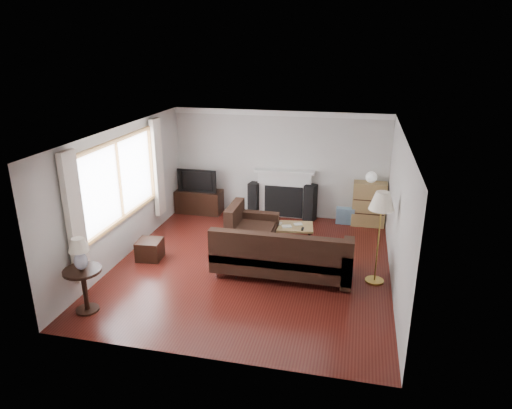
% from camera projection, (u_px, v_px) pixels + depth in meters
% --- Properties ---
extents(room, '(5.10, 5.60, 2.54)m').
position_uv_depth(room, '(252.00, 202.00, 8.13)').
color(room, '#4B1610').
rests_on(room, ground).
extents(window, '(0.12, 2.74, 1.54)m').
position_uv_depth(window, '(120.00, 180.00, 8.36)').
color(window, olive).
rests_on(window, room).
extents(curtain_near, '(0.10, 0.35, 2.10)m').
position_uv_depth(curtain_near, '(75.00, 217.00, 7.00)').
color(curtain_near, silver).
rests_on(curtain_near, room).
extents(curtain_far, '(0.10, 0.35, 2.10)m').
position_uv_depth(curtain_far, '(158.00, 168.00, 9.79)').
color(curtain_far, silver).
rests_on(curtain_far, room).
extents(fireplace, '(1.40, 0.26, 1.15)m').
position_uv_depth(fireplace, '(284.00, 194.00, 10.75)').
color(fireplace, white).
rests_on(fireplace, room).
extents(tv_stand, '(1.11, 0.50, 0.55)m').
position_uv_depth(tv_stand, '(199.00, 201.00, 11.12)').
color(tv_stand, black).
rests_on(tv_stand, ground).
extents(television, '(0.96, 0.13, 0.55)m').
position_uv_depth(television, '(198.00, 180.00, 10.94)').
color(television, black).
rests_on(television, tv_stand).
extents(speaker_left, '(0.27, 0.31, 0.82)m').
position_uv_depth(speaker_left, '(254.00, 199.00, 10.87)').
color(speaker_left, black).
rests_on(speaker_left, ground).
extents(speaker_right, '(0.31, 0.34, 0.86)m').
position_uv_depth(speaker_right, '(310.00, 203.00, 10.58)').
color(speaker_right, black).
rests_on(speaker_right, ground).
extents(bookshelf, '(0.73, 0.35, 1.01)m').
position_uv_depth(bookshelf, '(369.00, 204.00, 10.26)').
color(bookshelf, olive).
rests_on(bookshelf, ground).
extents(globe_lamp, '(0.25, 0.25, 0.25)m').
position_uv_depth(globe_lamp, '(371.00, 177.00, 10.05)').
color(globe_lamp, white).
rests_on(globe_lamp, bookshelf).
extents(sectional_sofa, '(2.66, 1.94, 0.86)m').
position_uv_depth(sectional_sofa, '(283.00, 252.00, 8.06)').
color(sectional_sofa, black).
rests_on(sectional_sofa, ground).
extents(coffee_table, '(1.11, 0.70, 0.41)m').
position_uv_depth(coffee_table, '(287.00, 234.00, 9.39)').
color(coffee_table, '#9E804B').
rests_on(coffee_table, ground).
extents(footstool, '(0.49, 0.49, 0.38)m').
position_uv_depth(footstool, '(150.00, 249.00, 8.74)').
color(footstool, black).
rests_on(footstool, ground).
extents(floor_lamp, '(0.45, 0.45, 1.64)m').
position_uv_depth(floor_lamp, '(379.00, 238.00, 7.68)').
color(floor_lamp, gold).
rests_on(floor_lamp, ground).
extents(side_table, '(0.57, 0.57, 0.71)m').
position_uv_depth(side_table, '(85.00, 290.00, 6.98)').
color(side_table, black).
rests_on(side_table, ground).
extents(table_lamp, '(0.31, 0.31, 0.51)m').
position_uv_depth(table_lamp, '(80.00, 254.00, 6.77)').
color(table_lamp, silver).
rests_on(table_lamp, side_table).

